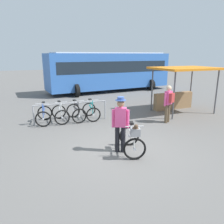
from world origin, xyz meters
TOP-DOWN VIEW (x-y plane):
  - ground_plane at (0.00, 0.00)m, footprint 80.00×80.00m
  - bike_rack_rail at (-0.72, 3.58)m, footprint 3.20×0.28m
  - racked_bike_blue at (-1.86, 3.84)m, footprint 0.84×1.21m
  - racked_bike_white at (-1.16, 3.79)m, footprint 0.68×1.10m
  - racked_bike_black at (-0.46, 3.74)m, footprint 0.70×1.13m
  - racked_bike_teal at (0.24, 3.69)m, footprint 0.76×1.15m
  - featured_bicycle at (0.27, -0.36)m, footprint 0.97×1.26m
  - person_with_featured_bike at (-0.00, -0.08)m, footprint 0.47×0.34m
  - pedestrian_with_backpack at (3.17, 1.85)m, footprint 0.49×0.42m
  - bus_distant at (4.05, 10.86)m, footprint 10.18×3.97m
  - market_stall at (4.99, 3.42)m, footprint 3.11×2.31m

SIDE VIEW (x-z plane):
  - ground_plane at x=0.00m, z-range 0.00..0.00m
  - racked_bike_teal at x=0.24m, z-range -0.12..0.85m
  - racked_bike_blue at x=-1.86m, z-range -0.12..0.86m
  - racked_bike_white at x=-1.16m, z-range -0.12..0.85m
  - racked_bike_black at x=-0.46m, z-range -0.12..0.86m
  - featured_bicycle at x=0.27m, z-range -0.06..1.03m
  - bike_rack_rail at x=-0.72m, z-range 0.23..1.10m
  - pedestrian_with_backpack at x=3.17m, z-range 0.12..1.76m
  - person_with_featured_bike at x=0.00m, z-range 0.09..1.81m
  - market_stall at x=4.99m, z-range 0.24..2.54m
  - bus_distant at x=4.05m, z-range 0.20..3.28m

